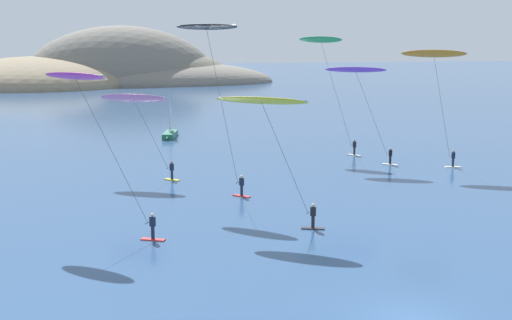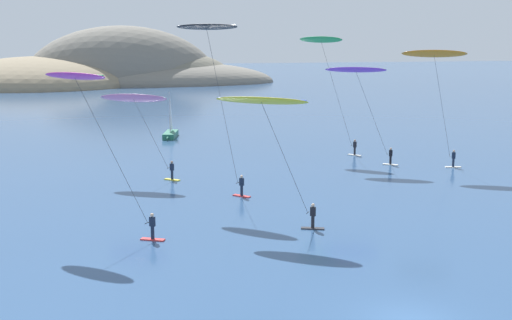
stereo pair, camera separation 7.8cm
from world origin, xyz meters
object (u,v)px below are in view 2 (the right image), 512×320
Objects in this scene: sailboat_near at (170,133)px; kitesurfer_orange at (436,62)px; kitesurfer_yellow at (265,109)px; kitesurfer_pink at (136,103)px; kitesurfer_magenta at (82,91)px; kitesurfer_purple at (358,76)px; kitesurfer_green at (324,50)px; kitesurfer_black at (210,42)px.

sailboat_near is 0.53× the size of kitesurfer_orange.
kitesurfer_pink is at bearing 113.07° from kitesurfer_yellow.
kitesurfer_purple is at bearing 32.47° from kitesurfer_magenta.
kitesurfer_pink is (-5.67, -23.15, 6.03)m from sailboat_near.
kitesurfer_purple is 30.46m from kitesurfer_magenta.
kitesurfer_orange is 1.31× the size of kitesurfer_yellow.
kitesurfer_green is (20.28, 8.17, 4.34)m from kitesurfer_pink.
kitesurfer_purple is at bearing 4.29° from kitesurfer_pink.
kitesurfer_yellow is (7.04, -16.52, 1.05)m from kitesurfer_pink.
kitesurfer_magenta is at bearing 171.13° from kitesurfer_yellow.
kitesurfer_green is (14.61, -14.98, 10.36)m from sailboat_near.
kitesurfer_green is at bearing 45.06° from kitesurfer_black.
kitesurfer_pink is 21.53m from kitesurfer_purple.
kitesurfer_pink reaches higher than sailboat_near.
kitesurfer_purple is at bearing 27.75° from kitesurfer_black.
kitesurfer_orange is at bearing -3.30° from kitesurfer_pink.
kitesurfer_magenta is at bearing -104.76° from sailboat_near.
kitesurfer_pink is at bearing 73.69° from kitesurfer_magenta.
sailboat_near is 23.35m from kitesurfer_green.
kitesurfer_black reaches higher than kitesurfer_magenta.
kitesurfer_yellow is 11.55m from kitesurfer_magenta.
kitesurfer_black is 1.55× the size of kitesurfer_yellow.
kitesurfer_orange is at bearing 35.71° from kitesurfer_yellow.
kitesurfer_orange is at bearing -48.22° from sailboat_near.
kitesurfer_green is 7.07m from kitesurfer_purple.
sailboat_near is 32.08m from kitesurfer_black.
kitesurfer_orange is at bearing -26.61° from kitesurfer_purple.
kitesurfer_black is 1.76× the size of kitesurfer_pink.
kitesurfer_yellow is 0.84× the size of kitesurfer_magenta.
kitesurfer_black is 23.21m from kitesurfer_orange.
kitesurfer_orange reaches higher than sailboat_near.
kitesurfer_magenta is at bearing -106.31° from kitesurfer_pink.
kitesurfer_black is at bearing -134.94° from kitesurfer_green.
kitesurfer_black is 1.31× the size of kitesurfer_magenta.
kitesurfer_green is at bearing 42.98° from kitesurfer_magenta.
kitesurfer_purple reaches higher than kitesurfer_yellow.
kitesurfer_green is 33.68m from kitesurfer_magenta.
kitesurfer_orange is 1.48× the size of kitesurfer_pink.
kitesurfer_purple is 0.94× the size of kitesurfer_magenta.
kitesurfer_magenta is (-25.70, -16.35, 0.32)m from kitesurfer_purple.
kitesurfer_black is at bearing 39.42° from kitesurfer_magenta.
kitesurfer_purple is (14.35, 18.12, 0.90)m from kitesurfer_yellow.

